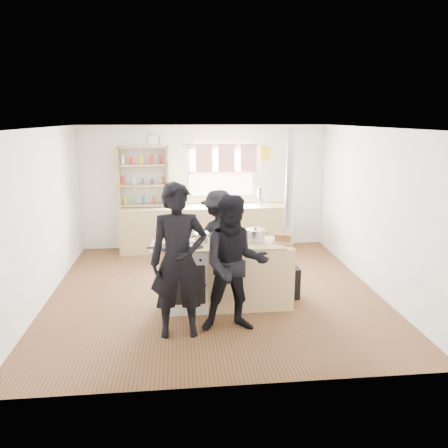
{
  "coord_description": "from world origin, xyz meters",
  "views": [
    {
      "loc": [
        -0.51,
        -6.38,
        2.65
      ],
      "look_at": [
        0.14,
        -0.1,
        1.1
      ],
      "focal_mm": 35.0,
      "sensor_mm": 36.0,
      "label": 1
    }
  ],
  "objects": [
    {
      "name": "ground",
      "position": [
        0.0,
        0.0,
        -0.01
      ],
      "size": [
        5.0,
        5.0,
        0.01
      ],
      "primitive_type": "cube",
      "color": "brown",
      "rests_on": "ground"
    },
    {
      "name": "back_counter",
      "position": [
        0.0,
        2.22,
        0.45
      ],
      "size": [
        3.4,
        0.55,
        0.9
      ],
      "primitive_type": "cube",
      "color": "tan",
      "rests_on": "ground"
    },
    {
      "name": "shelving_unit",
      "position": [
        -1.2,
        2.34,
        1.51
      ],
      "size": [
        1.0,
        0.28,
        1.2
      ],
      "color": "tan",
      "rests_on": "back_counter"
    },
    {
      "name": "thermos",
      "position": [
        1.12,
        2.22,
        1.06
      ],
      "size": [
        0.1,
        0.1,
        0.33
      ],
      "primitive_type": "cylinder",
      "color": "silver",
      "rests_on": "back_counter"
    },
    {
      "name": "cooking_island",
      "position": [
        0.14,
        -0.55,
        0.47
      ],
      "size": [
        1.97,
        0.64,
        0.93
      ],
      "color": "white",
      "rests_on": "ground"
    },
    {
      "name": "skillet_greens",
      "position": [
        -0.63,
        -0.75,
        0.96
      ],
      "size": [
        0.31,
        0.31,
        0.05
      ],
      "color": "black",
      "rests_on": "cooking_island"
    },
    {
      "name": "roast_tray",
      "position": [
        0.12,
        -0.6,
        0.97
      ],
      "size": [
        0.41,
        0.36,
        0.06
      ],
      "color": "silver",
      "rests_on": "cooking_island"
    },
    {
      "name": "stockpot_stove",
      "position": [
        -0.21,
        -0.48,
        1.0
      ],
      "size": [
        0.2,
        0.2,
        0.17
      ],
      "color": "silver",
      "rests_on": "cooking_island"
    },
    {
      "name": "stockpot_counter",
      "position": [
        0.55,
        -0.5,
        1.02
      ],
      "size": [
        0.27,
        0.27,
        0.2
      ],
      "color": "#BABABD",
      "rests_on": "cooking_island"
    },
    {
      "name": "bread_board",
      "position": [
        0.93,
        -0.58,
        0.98
      ],
      "size": [
        0.34,
        0.29,
        0.12
      ],
      "color": "tan",
      "rests_on": "cooking_island"
    },
    {
      "name": "flue_heater",
      "position": [
        1.07,
        -0.32,
        0.66
      ],
      "size": [
        0.35,
        0.35,
        2.5
      ],
      "color": "black",
      "rests_on": "ground"
    },
    {
      "name": "person_near_left",
      "position": [
        -0.54,
        -1.34,
        0.96
      ],
      "size": [
        0.72,
        0.49,
        1.92
      ],
      "primitive_type": "imported",
      "rotation": [
        0.0,
        0.0,
        0.04
      ],
      "color": "black",
      "rests_on": "ground"
    },
    {
      "name": "person_near_right",
      "position": [
        0.15,
        -1.29,
        0.87
      ],
      "size": [
        0.86,
        0.67,
        1.75
      ],
      "primitive_type": "imported",
      "rotation": [
        0.0,
        0.0,
        -0.01
      ],
      "color": "black",
      "rests_on": "ground"
    },
    {
      "name": "person_far",
      "position": [
        0.1,
        0.27,
        0.78
      ],
      "size": [
        1.09,
        0.76,
        1.55
      ],
      "primitive_type": "imported",
      "rotation": [
        0.0,
        0.0,
        3.34
      ],
      "color": "black",
      "rests_on": "ground"
    }
  ]
}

